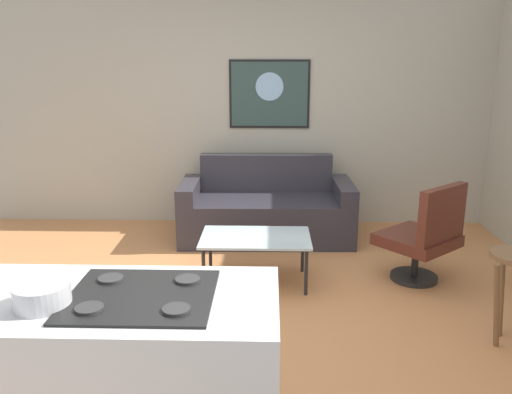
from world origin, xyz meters
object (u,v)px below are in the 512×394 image
object	(u,v)px
coffee_table	(256,240)
mixing_bowl	(42,295)
armchair	(425,236)
wall_painting	(269,94)
couch	(266,211)

from	to	relation	value
coffee_table	mixing_bowl	xyz separation A→B (m)	(-0.78, -2.31, 0.59)
armchair	mixing_bowl	xyz separation A→B (m)	(-2.23, -2.35, 0.55)
coffee_table	wall_painting	xyz separation A→B (m)	(0.11, 1.73, 1.11)
couch	armchair	bearing A→B (deg)	-39.81
coffee_table	wall_painting	distance (m)	2.06
armchair	mixing_bowl	distance (m)	3.28
couch	coffee_table	distance (m)	1.18
couch	coffee_table	xyz separation A→B (m)	(-0.08, -1.17, 0.09)
armchair	mixing_bowl	size ratio (longest dim) A/B	3.93
armchair	wall_painting	xyz separation A→B (m)	(-1.33, 1.69, 1.07)
couch	armchair	world-z (taller)	armchair
couch	armchair	distance (m)	1.78
coffee_table	wall_painting	size ratio (longest dim) A/B	1.04
couch	armchair	size ratio (longest dim) A/B	2.08
mixing_bowl	coffee_table	bearing A→B (deg)	71.25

